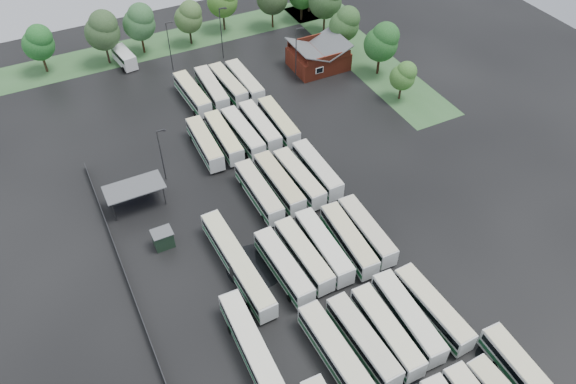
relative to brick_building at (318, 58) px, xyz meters
name	(u,v)px	position (x,y,z in m)	size (l,w,h in m)	color
ground	(316,268)	(-24.00, -42.77, -1.87)	(160.00, 160.00, 0.00)	black
brick_building	(318,58)	(0.00, 0.00, 0.00)	(10.07, 8.60, 5.39)	maroon
wash_shed	(134,188)	(-41.20, -20.74, 1.12)	(8.20, 4.20, 3.58)	#2D2D30
utility_hut	(163,239)	(-40.20, -30.17, -0.55)	(2.70, 2.20, 2.62)	black
grass_strip_north	(172,42)	(-22.00, 22.03, -1.86)	(80.00, 10.00, 0.01)	#315C2D
grass_strip_east	(362,55)	(10.00, 0.03, -1.86)	(10.00, 50.00, 0.01)	#315C2D
west_fence	(129,284)	(-46.20, -34.77, -1.27)	(0.10, 50.00, 1.20)	#2D2D30
bus_r1c0	(335,351)	(-28.55, -55.05, -0.02)	(2.87, 12.15, 3.36)	silver
bus_r1c1	(363,341)	(-25.03, -55.28, -0.07)	(2.89, 11.83, 3.27)	silver
bus_r1c2	(387,331)	(-21.99, -55.45, -0.06)	(2.63, 11.81, 3.28)	silver
bus_r1c3	(408,317)	(-18.80, -55.03, -0.02)	(3.03, 12.16, 3.36)	silver
bus_r1c4	(433,308)	(-15.46, -55.31, -0.05)	(3.02, 11.95, 3.30)	silver
bus_r2c0	(284,267)	(-28.25, -41.91, -0.08)	(2.90, 11.75, 3.25)	silver
bus_r2c1	(304,255)	(-25.12, -41.37, -0.09)	(2.78, 11.66, 3.23)	silver
bus_r2c2	(323,246)	(-22.18, -41.29, -0.05)	(2.71, 11.91, 3.31)	silver
bus_r2c3	(349,240)	(-18.67, -41.77, -0.07)	(3.06, 11.86, 3.27)	silver
bus_r2c4	(366,231)	(-15.69, -41.43, -0.11)	(2.70, 11.54, 3.20)	silver
bus_r3c1	(259,192)	(-25.34, -28.21, -0.07)	(2.55, 11.76, 3.27)	silver
bus_r3c2	(279,183)	(-21.99, -27.90, -0.03)	(2.70, 12.00, 3.33)	silver
bus_r3c3	(299,178)	(-18.88, -28.17, -0.08)	(2.91, 11.74, 3.24)	silver
bus_r3c4	(317,169)	(-15.63, -27.71, -0.08)	(2.51, 11.67, 3.25)	silver
bus_r4c0	(205,143)	(-28.31, -14.37, -0.10)	(2.78, 11.62, 3.22)	silver
bus_r4c1	(224,137)	(-25.09, -14.27, -0.09)	(2.71, 11.66, 3.23)	silver
bus_r4c2	(243,133)	(-21.93, -14.60, -0.06)	(2.85, 11.84, 3.28)	silver
bus_r4c3	(260,126)	(-18.75, -14.17, -0.08)	(2.52, 11.69, 3.25)	silver
bus_r4c4	(279,122)	(-15.50, -14.50, -0.09)	(2.69, 11.64, 3.23)	silver
bus_r5c1	(192,94)	(-25.39, -0.48, -0.06)	(2.99, 11.92, 3.29)	silver
bus_r5c2	(212,89)	(-21.81, -0.58, -0.05)	(2.94, 11.97, 3.31)	silver
bus_r5c3	(228,84)	(-18.65, -0.47, -0.09)	(3.02, 11.67, 3.22)	silver
bus_r5c4	(245,82)	(-15.70, -1.07, -0.05)	(2.71, 11.89, 3.30)	silver
artic_bus_west_b	(237,263)	(-33.19, -38.81, -0.07)	(3.08, 17.51, 3.23)	silver
artic_bus_west_c	(258,360)	(-36.45, -52.13, -0.06)	(2.93, 17.57, 3.25)	silver
minibus	(124,57)	(-32.69, 17.41, -0.25)	(3.37, 6.94, 2.91)	silver
tree_north_0	(39,42)	(-46.45, 21.65, 4.26)	(5.75, 5.75, 9.53)	#392A1A
tree_north_1	(103,30)	(-35.13, 19.44, 5.05)	(6.49, 6.49, 10.75)	#2F2017
tree_north_2	(140,22)	(-27.97, 20.24, 4.71)	(6.17, 6.17, 10.22)	#392313
tree_north_3	(189,17)	(-18.45, 19.33, 4.00)	(5.51, 5.51, 9.12)	black
tree_east_0	(404,76)	(7.88, -15.91, 2.86)	(4.45, 4.44, 7.35)	black
tree_east_1	(382,42)	(9.06, -7.17, 4.76)	(6.22, 6.22, 10.30)	black
tree_east_2	(345,23)	(7.19, 2.62, 4.28)	(5.77, 5.77, 9.56)	black
lamp_post_ne	(297,50)	(-5.61, -1.81, 4.00)	(1.56, 0.30, 10.11)	#2D2D30
lamp_post_nw	(161,152)	(-35.81, -17.59, 3.37)	(1.39, 0.27, 9.02)	#2D2D30
lamp_post_back_w	(170,43)	(-25.02, 11.46, 3.76)	(1.49, 0.29, 9.68)	#2D2D30
lamp_post_back_e	(222,30)	(-14.83, 11.22, 4.09)	(1.58, 0.31, 10.26)	#2D2D30
puddle_1	(490,378)	(-14.39, -64.59, -1.86)	(4.37, 4.37, 0.01)	black
puddle_2	(256,266)	(-30.83, -38.97, -1.86)	(7.69, 7.69, 0.01)	black
puddle_3	(344,250)	(-19.20, -41.80, -1.86)	(4.54, 4.54, 0.01)	black
puddle_4	(493,358)	(-12.51, -62.91, -1.86)	(3.84, 3.84, 0.01)	black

